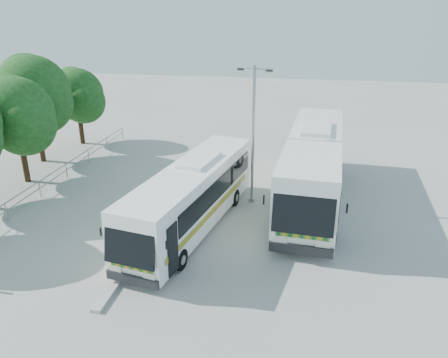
% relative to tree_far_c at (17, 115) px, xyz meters
% --- Properties ---
extents(ground, '(100.00, 100.00, 0.00)m').
position_rel_tree_far_c_xyz_m(ground, '(12.12, -5.10, -4.26)').
color(ground, '#A7A7A1').
rests_on(ground, ground).
extents(kerb_divider, '(0.40, 16.00, 0.15)m').
position_rel_tree_far_c_xyz_m(kerb_divider, '(9.82, -3.10, -4.18)').
color(kerb_divider, '#B2B2AD').
rests_on(kerb_divider, ground).
extents(railing, '(0.06, 22.00, 1.00)m').
position_rel_tree_far_c_xyz_m(railing, '(2.12, -1.10, -3.52)').
color(railing, gray).
rests_on(railing, ground).
extents(tree_far_c, '(4.97, 4.69, 6.49)m').
position_rel_tree_far_c_xyz_m(tree_far_c, '(0.00, 0.00, 0.00)').
color(tree_far_c, '#382314').
rests_on(tree_far_c, ground).
extents(tree_far_d, '(5.62, 5.30, 7.33)m').
position_rel_tree_far_c_xyz_m(tree_far_d, '(-1.19, 3.70, 0.56)').
color(tree_far_d, '#382314').
rests_on(tree_far_d, ground).
extents(tree_far_e, '(4.54, 4.28, 5.92)m').
position_rel_tree_far_c_xyz_m(tree_far_e, '(-0.51, 8.20, -0.37)').
color(tree_far_e, '#382314').
rests_on(tree_far_e, ground).
extents(coach_main, '(4.26, 11.55, 3.14)m').
position_rel_tree_far_c_xyz_m(coach_main, '(11.65, -4.08, -2.54)').
color(coach_main, white).
rests_on(coach_main, ground).
extents(coach_adjacent, '(3.67, 13.79, 3.78)m').
position_rel_tree_far_c_xyz_m(coach_adjacent, '(17.39, 0.35, -2.19)').
color(coach_adjacent, white).
rests_on(coach_adjacent, ground).
extents(lamppost, '(1.83, 0.48, 7.49)m').
position_rel_tree_far_c_xyz_m(lamppost, '(14.12, -0.49, -0.12)').
color(lamppost, gray).
rests_on(lamppost, ground).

